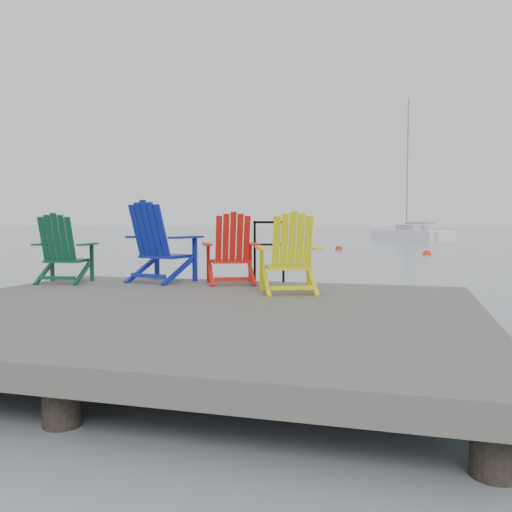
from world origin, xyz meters
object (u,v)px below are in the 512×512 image
(chair_red, at_px, (231,249))
(chair_yellow, at_px, (290,254))
(handrail, at_px, (269,245))
(chair_green, at_px, (63,249))
(sailboat_near, at_px, (409,235))
(chair_blue, at_px, (159,243))
(buoy_a, at_px, (427,255))
(buoy_b, at_px, (339,250))

(chair_red, bearing_deg, chair_yellow, -62.05)
(handrail, height_order, chair_green, chair_green)
(chair_yellow, xyz_separation_m, sailboat_near, (1.48, 39.32, -0.64))
(chair_red, bearing_deg, chair_blue, 157.38)
(buoy_a, bearing_deg, buoy_b, 141.86)
(chair_green, distance_m, chair_yellow, 3.42)
(chair_blue, bearing_deg, chair_yellow, -6.43)
(sailboat_near, bearing_deg, buoy_a, -121.73)
(chair_yellow, xyz_separation_m, buoy_a, (2.19, 18.10, -0.99))
(chair_blue, xyz_separation_m, sailboat_near, (3.59, 38.57, -0.73))
(handrail, height_order, chair_red, chair_red)
(buoy_a, bearing_deg, chair_blue, -103.94)
(chair_red, distance_m, chair_yellow, 1.28)
(chair_green, relative_size, chair_red, 0.99)
(handrail, distance_m, sailboat_near, 38.13)
(handrail, height_order, chair_yellow, chair_yellow)
(buoy_b, bearing_deg, chair_red, -87.16)
(chair_green, relative_size, sailboat_near, 0.08)
(chair_red, relative_size, buoy_a, 2.63)
(handrail, bearing_deg, chair_blue, -162.00)
(chair_blue, bearing_deg, buoy_a, 89.39)
(chair_green, distance_m, chair_red, 2.45)
(chair_green, xyz_separation_m, chair_yellow, (3.40, -0.27, 0.00))
(sailboat_near, height_order, buoy_a, sailboat_near)
(chair_green, relative_size, chair_yellow, 1.00)
(chair_yellow, bearing_deg, chair_red, 120.26)
(sailboat_near, bearing_deg, handrail, -126.75)
(chair_blue, xyz_separation_m, buoy_a, (4.30, 17.34, -1.08))
(buoy_a, bearing_deg, chair_red, -100.48)
(handrail, height_order, sailboat_near, sailboat_near)
(chair_green, xyz_separation_m, buoy_a, (5.60, 17.83, -0.99))
(chair_red, relative_size, chair_yellow, 1.01)
(sailboat_near, height_order, buoy_b, sailboat_near)
(buoy_b, bearing_deg, chair_blue, -90.22)
(chair_yellow, distance_m, buoy_b, 21.54)
(sailboat_near, bearing_deg, chair_red, -127.35)
(chair_green, bearing_deg, chair_blue, 8.68)
(chair_blue, bearing_deg, sailboat_near, 98.01)
(chair_green, bearing_deg, handrail, 7.19)
(chair_green, height_order, buoy_a, chair_green)
(chair_green, height_order, chair_red, chair_red)
(chair_green, relative_size, buoy_a, 2.59)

